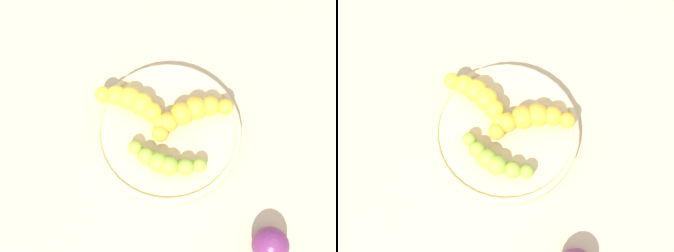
{
  "view_description": "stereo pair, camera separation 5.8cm",
  "coord_description": "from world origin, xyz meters",
  "views": [
    {
      "loc": [
        0.23,
        -0.01,
        0.69
      ],
      "look_at": [
        0.0,
        0.0,
        0.04
      ],
      "focal_mm": 49.68,
      "sensor_mm": 36.0,
      "label": 1
    },
    {
      "loc": [
        0.23,
        0.05,
        0.69
      ],
      "look_at": [
        0.0,
        0.0,
        0.04
      ],
      "focal_mm": 49.68,
      "sensor_mm": 36.0,
      "label": 2
    }
  ],
  "objects": [
    {
      "name": "fruit_bowl",
      "position": [
        0.0,
        0.0,
        0.01
      ],
      "size": [
        0.23,
        0.23,
        0.02
      ],
      "color": "#D1B784",
      "rests_on": "ground_plane"
    },
    {
      "name": "ground_plane",
      "position": [
        0.0,
        0.0,
        0.0
      ],
      "size": [
        2.4,
        2.4,
        0.0
      ],
      "primitive_type": "plane",
      "color": "tan"
    },
    {
      "name": "banana_spotted",
      "position": [
        -0.02,
        0.03,
        0.04
      ],
      "size": [
        0.07,
        0.12,
        0.04
      ],
      "rotation": [
        0.0,
        0.0,
        3.53
      ],
      "color": "gold",
      "rests_on": "fruit_bowl"
    },
    {
      "name": "plum_purple",
      "position": [
        0.18,
        0.14,
        0.03
      ],
      "size": [
        0.05,
        0.05,
        0.05
      ],
      "primitive_type": "sphere",
      "color": "#662659",
      "rests_on": "ground_plane"
    },
    {
      "name": "banana_yellow",
      "position": [
        -0.04,
        -0.05,
        0.04
      ],
      "size": [
        0.07,
        0.11,
        0.04
      ],
      "rotation": [
        0.0,
        0.0,
        2.64
      ],
      "color": "yellow",
      "rests_on": "fruit_bowl"
    },
    {
      "name": "banana_green",
      "position": [
        0.05,
        -0.0,
        0.03
      ],
      "size": [
        0.06,
        0.11,
        0.03
      ],
      "rotation": [
        0.0,
        0.0,
        5.98
      ],
      "color": "#8CAD38",
      "rests_on": "fruit_bowl"
    }
  ]
}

